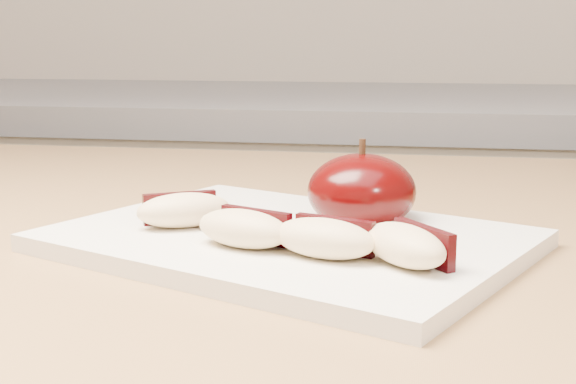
# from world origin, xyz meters

# --- Properties ---
(back_cabinet) EXTENTS (2.40, 0.62, 0.94)m
(back_cabinet) POSITION_xyz_m (0.00, 1.20, 0.47)
(back_cabinet) COLOR silver
(back_cabinet) RESTS_ON ground
(cutting_board) EXTENTS (0.33, 0.29, 0.01)m
(cutting_board) POSITION_xyz_m (0.03, 0.41, 0.91)
(cutting_board) COLOR silver
(cutting_board) RESTS_ON island_counter
(apple_half) EXTENTS (0.09, 0.09, 0.06)m
(apple_half) POSITION_xyz_m (0.07, 0.45, 0.93)
(apple_half) COLOR #2E0102
(apple_half) RESTS_ON cutting_board
(apple_wedge_a) EXTENTS (0.07, 0.05, 0.02)m
(apple_wedge_a) POSITION_xyz_m (-0.03, 0.41, 0.92)
(apple_wedge_a) COLOR beige
(apple_wedge_a) RESTS_ON cutting_board
(apple_wedge_b) EXTENTS (0.07, 0.05, 0.02)m
(apple_wedge_b) POSITION_xyz_m (0.01, 0.37, 0.92)
(apple_wedge_b) COLOR beige
(apple_wedge_b) RESTS_ON cutting_board
(apple_wedge_c) EXTENTS (0.07, 0.05, 0.02)m
(apple_wedge_c) POSITION_xyz_m (0.06, 0.35, 0.92)
(apple_wedge_c) COLOR beige
(apple_wedge_c) RESTS_ON cutting_board
(apple_wedge_d) EXTENTS (0.06, 0.06, 0.02)m
(apple_wedge_d) POSITION_xyz_m (0.11, 0.35, 0.92)
(apple_wedge_d) COLOR beige
(apple_wedge_d) RESTS_ON cutting_board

